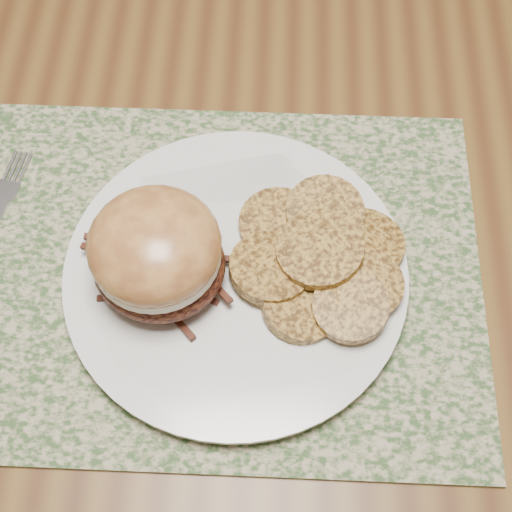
{
  "coord_description": "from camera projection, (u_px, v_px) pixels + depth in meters",
  "views": [
    {
      "loc": [
        -0.0,
        -0.48,
        1.28
      ],
      "look_at": [
        -0.01,
        -0.22,
        0.79
      ],
      "focal_mm": 50.0,
      "sensor_mm": 36.0,
      "label": 1
    }
  ],
  "objects": [
    {
      "name": "dining_table",
      "position": [
        275.0,
        129.0,
        0.76
      ],
      "size": [
        1.5,
        0.9,
        0.75
      ],
      "color": "brown",
      "rests_on": "ground"
    },
    {
      "name": "roasted_potatoes",
      "position": [
        318.0,
        258.0,
        0.56
      ],
      "size": [
        0.17,
        0.17,
        0.04
      ],
      "color": "olive",
      "rests_on": "dinner_plate"
    },
    {
      "name": "dinner_plate",
      "position": [
        236.0,
        274.0,
        0.58
      ],
      "size": [
        0.26,
        0.26,
        0.02
      ],
      "primitive_type": "cylinder",
      "color": "silver",
      "rests_on": "placemat"
    },
    {
      "name": "ground",
      "position": [
        267.0,
        350.0,
        1.35
      ],
      "size": [
        3.5,
        3.5,
        0.0
      ],
      "primitive_type": "plane",
      "color": "brown",
      "rests_on": "ground"
    },
    {
      "name": "pork_sandwich",
      "position": [
        156.0,
        253.0,
        0.53
      ],
      "size": [
        0.13,
        0.13,
        0.08
      ],
      "rotation": [
        0.0,
        0.0,
        -0.34
      ],
      "color": "black",
      "rests_on": "dinner_plate"
    },
    {
      "name": "placemat",
      "position": [
        207.0,
        270.0,
        0.59
      ],
      "size": [
        0.45,
        0.33,
        0.0
      ],
      "primitive_type": "cube",
      "color": "#344F28",
      "rests_on": "dining_table"
    }
  ]
}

